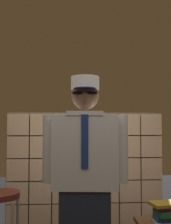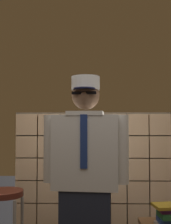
# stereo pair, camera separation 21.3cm
# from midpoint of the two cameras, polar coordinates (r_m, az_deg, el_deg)

# --- Properties ---
(glass_block_wall) EXTENTS (1.82, 0.10, 1.56)m
(glass_block_wall) POSITION_cam_midpoint_polar(r_m,az_deg,el_deg) (3.43, 3.33, -13.21)
(glass_block_wall) COLOR #E0B78C
(glass_block_wall) RESTS_ON ground
(standing_person) EXTENTS (0.72, 0.32, 1.80)m
(standing_person) POSITION_cam_midpoint_polar(r_m,az_deg,el_deg) (2.46, 2.56, -13.21)
(standing_person) COLOR #1E2333
(standing_person) RESTS_ON ground
(bar_stool) EXTENTS (0.34, 0.34, 0.81)m
(bar_stool) POSITION_cam_midpoint_polar(r_m,az_deg,el_deg) (2.78, -13.59, -19.01)
(bar_stool) COLOR #592319
(bar_stool) RESTS_ON ground
(book_stack) EXTENTS (0.27, 0.22, 0.19)m
(book_stack) POSITION_cam_midpoint_polar(r_m,az_deg,el_deg) (2.71, 18.47, -18.82)
(book_stack) COLOR gray
(book_stack) RESTS_ON side_table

